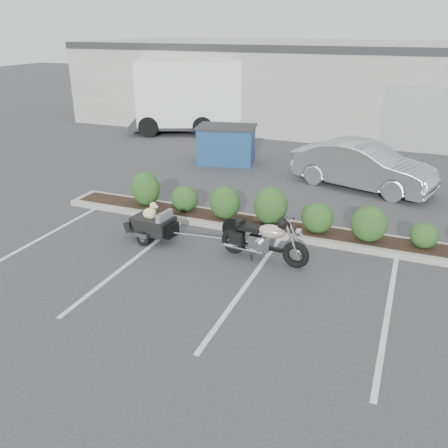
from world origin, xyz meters
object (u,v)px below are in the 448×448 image
at_px(motorcycle, 263,240).
at_px(dumpster, 226,144).
at_px(pet_trailer, 153,224).
at_px(sedan, 363,166).
at_px(delivery_truck, 206,98).

distance_m(motorcycle, dumpster, 8.03).
distance_m(motorcycle, pet_trailer, 2.78).
distance_m(pet_trailer, sedan, 7.23).
bearing_deg(dumpster, pet_trailer, -94.40).
bearing_deg(sedan, pet_trailer, 161.52).
relative_size(motorcycle, pet_trailer, 1.24).
bearing_deg(pet_trailer, motorcycle, 5.50).
xyz_separation_m(sedan, dumpster, (-5.08, 1.14, -0.02)).
bearing_deg(sedan, delivery_truck, 69.64).
bearing_deg(delivery_truck, motorcycle, -83.88).
xyz_separation_m(sedan, delivery_truck, (-8.06, 5.99, 0.87)).
height_order(sedan, dumpster, sedan).
height_order(pet_trailer, dumpster, dumpster).
xyz_separation_m(dumpster, delivery_truck, (-2.98, 4.85, 0.89)).
bearing_deg(sedan, motorcycle, -176.39).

